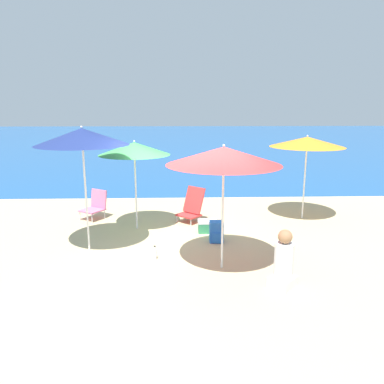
% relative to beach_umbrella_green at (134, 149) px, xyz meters
% --- Properties ---
extents(ground_plane, '(60.00, 60.00, 0.00)m').
position_rel_beach_umbrella_green_xyz_m(ground_plane, '(1.12, -1.72, -1.81)').
color(ground_plane, '#C6B284').
extents(sea_water, '(60.00, 40.00, 0.01)m').
position_rel_beach_umbrella_green_xyz_m(sea_water, '(1.12, 22.87, -1.81)').
color(sea_water, '#1E5699').
rests_on(sea_water, ground).
extents(beach_umbrella_green, '(1.56, 1.56, 1.99)m').
position_rel_beach_umbrella_green_xyz_m(beach_umbrella_green, '(0.00, 0.00, 0.00)').
color(beach_umbrella_green, white).
rests_on(beach_umbrella_green, ground).
extents(beach_umbrella_orange, '(1.76, 1.76, 2.05)m').
position_rel_beach_umbrella_green_xyz_m(beach_umbrella_orange, '(4.00, 0.67, 0.07)').
color(beach_umbrella_orange, white).
rests_on(beach_umbrella_orange, ground).
extents(beach_umbrella_red, '(1.89, 1.89, 2.12)m').
position_rel_beach_umbrella_green_xyz_m(beach_umbrella_red, '(1.69, -2.16, 0.12)').
color(beach_umbrella_red, white).
rests_on(beach_umbrella_red, ground).
extents(beach_umbrella_navy, '(1.70, 1.70, 2.37)m').
position_rel_beach_umbrella_green_xyz_m(beach_umbrella_navy, '(-0.79, -1.24, 0.36)').
color(beach_umbrella_navy, white).
rests_on(beach_umbrella_navy, ground).
extents(beach_chair_red, '(0.74, 0.74, 0.82)m').
position_rel_beach_umbrella_green_xyz_m(beach_chair_red, '(1.26, 0.52, -1.44)').
color(beach_chair_red, silver).
rests_on(beach_chair_red, ground).
extents(beach_chair_pink, '(0.70, 0.72, 0.70)m').
position_rel_beach_umbrella_green_xyz_m(beach_chair_pink, '(-1.11, 0.84, -1.47)').
color(beach_chair_pink, silver).
rests_on(beach_chair_pink, ground).
extents(person_seated_near, '(0.50, 0.50, 0.92)m').
position_rel_beach_umbrella_green_xyz_m(person_seated_near, '(2.55, -2.88, -1.42)').
color(person_seated_near, silver).
rests_on(person_seated_near, ground).
extents(backpack_blue, '(0.27, 0.25, 0.44)m').
position_rel_beach_umbrella_green_xyz_m(backpack_blue, '(1.72, -0.91, -1.60)').
color(backpack_blue, blue).
rests_on(backpack_blue, ground).
extents(water_bottle, '(0.07, 0.07, 0.26)m').
position_rel_beach_umbrella_green_xyz_m(water_bottle, '(0.52, -1.76, -1.71)').
color(water_bottle, silver).
rests_on(water_bottle, ground).
extents(cooler_box, '(0.43, 0.28, 0.27)m').
position_rel_beach_umbrella_green_xyz_m(cooler_box, '(1.58, -0.30, -1.68)').
color(cooler_box, '#338C59').
rests_on(cooler_box, ground).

